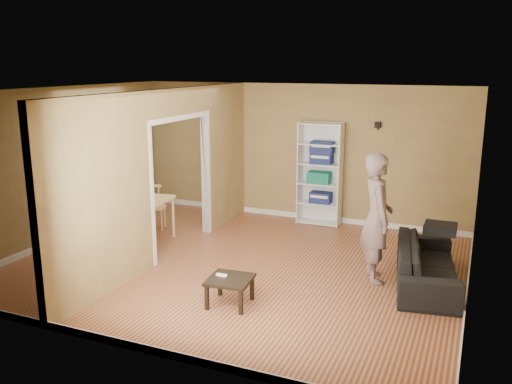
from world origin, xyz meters
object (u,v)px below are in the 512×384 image
Objects in this scene: dining_table at (134,202)px; chair_near at (111,226)px; chair_far at (155,206)px; bookshelf at (321,173)px; sofa at (427,258)px; coffee_table at (230,282)px; person at (377,207)px; chair_left at (99,208)px.

chair_near is (0.00, -0.67, -0.23)m from dining_table.
dining_table is 1.36× the size of chair_far.
dining_table is at bearing 71.90° from chair_far.
chair_far is at bearing -149.63° from bookshelf.
sofa is 2.76m from coffee_table.
dining_table is 0.71m from chair_far.
chair_far reaches higher than dining_table.
person is 3.99× the size of coffee_table.
person is 2.45× the size of chair_near.
chair_far is (-0.03, 0.67, -0.23)m from dining_table.
coffee_table is (-0.01, -3.93, -0.65)m from bookshelf.
sofa is 4.86m from chair_near.
coffee_table is at bearing -33.09° from dining_table.
chair_near is at bearing 70.86° from chair_far.
sofa is 0.94× the size of person.
chair_near is at bearing -89.64° from dining_table.
chair_left is at bearing 64.48° from person.
chair_far is (-2.65, 2.38, 0.13)m from coffee_table.
chair_far is (-2.66, -1.56, -0.52)m from bookshelf.
person is 2.44× the size of chair_far.
dining_table is at bearing 80.82° from sofa.
sofa is 1.05× the size of bookshelf.
dining_table is 1.23× the size of chair_left.
dining_table is (-4.83, 0.06, 0.28)m from sofa.
dining_table is 0.79m from chair_left.
chair_near reaches higher than coffee_table.
dining_table is 1.37× the size of chair_near.
dining_table reaches higher than coffee_table.
sofa is at bearing -0.66° from dining_table.
chair_left is 1.12× the size of chair_near.
chair_left is 1.00m from chair_far.
chair_far reaches higher than coffee_table.
chair_near is (-2.61, 1.04, 0.13)m from coffee_table.
dining_table is at bearing 108.20° from chair_left.
sofa is 2.30× the size of chair_far.
chair_left is at bearing 153.24° from coffee_table.
chair_far is at bearing 150.30° from chair_left.
coffee_table is 3.56m from chair_far.
sofa is 4.84m from dining_table.
sofa reaches higher than dining_table.
sofa is at bearing 36.78° from coffee_table.
bookshelf is 3.99m from coffee_table.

